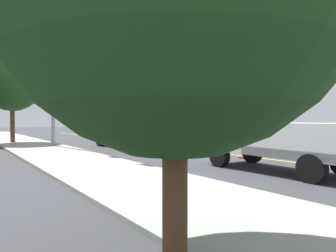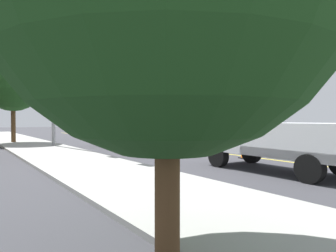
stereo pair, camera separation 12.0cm
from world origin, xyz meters
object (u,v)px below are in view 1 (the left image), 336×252
(traffic_cone_trailing, at_px, (126,137))
(traffic_signal_mast, at_px, (62,52))
(service_pickup_truck, at_px, (277,139))
(traffic_cone_mid_front, at_px, (245,149))
(passing_minivan, at_px, (148,129))
(utility_bucket_truck, at_px, (135,123))
(traffic_cone_mid_rear, at_px, (180,143))

(traffic_cone_trailing, height_order, traffic_signal_mast, traffic_signal_mast)
(service_pickup_truck, xyz_separation_m, traffic_cone_mid_front, (3.20, -1.59, -0.71))
(traffic_cone_trailing, bearing_deg, traffic_cone_mid_front, -174.29)
(traffic_signal_mast, bearing_deg, passing_minivan, -54.14)
(traffic_signal_mast, bearing_deg, service_pickup_truck, -156.54)
(utility_bucket_truck, xyz_separation_m, traffic_cone_trailing, (4.31, -1.23, -1.18))
(utility_bucket_truck, bearing_deg, traffic_signal_mast, 76.18)
(traffic_cone_mid_front, bearing_deg, traffic_cone_mid_rear, 1.86)
(utility_bucket_truck, relative_size, traffic_cone_mid_front, 10.00)
(traffic_cone_mid_rear, bearing_deg, traffic_signal_mast, 65.62)
(service_pickup_truck, distance_m, traffic_cone_trailing, 14.73)
(utility_bucket_truck, distance_m, traffic_cone_mid_rear, 3.15)
(traffic_cone_mid_rear, bearing_deg, traffic_cone_mid_front, -178.14)
(traffic_cone_trailing, bearing_deg, passing_minivan, -48.01)
(passing_minivan, bearing_deg, service_pickup_truck, 167.78)
(utility_bucket_truck, xyz_separation_m, service_pickup_truck, (-10.39, -0.80, -0.49))
(service_pickup_truck, height_order, traffic_cone_mid_rear, service_pickup_truck)
(traffic_cone_mid_rear, height_order, traffic_signal_mast, traffic_signal_mast)
(service_pickup_truck, distance_m, traffic_cone_mid_front, 3.64)
(utility_bucket_truck, distance_m, traffic_signal_mast, 5.98)
(traffic_cone_mid_rear, xyz_separation_m, traffic_cone_trailing, (6.18, 0.98, 0.08))
(service_pickup_truck, bearing_deg, traffic_cone_mid_front, -26.41)
(traffic_cone_mid_rear, distance_m, traffic_signal_mast, 8.85)
(service_pickup_truck, height_order, traffic_cone_mid_front, service_pickup_truck)
(utility_bucket_truck, distance_m, traffic_cone_mid_front, 7.67)
(utility_bucket_truck, height_order, traffic_cone_trailing, utility_bucket_truck)
(traffic_cone_mid_front, bearing_deg, service_pickup_truck, 153.59)
(passing_minivan, xyz_separation_m, traffic_signal_mast, (-6.36, 8.80, 4.81))
(service_pickup_truck, xyz_separation_m, traffic_cone_mid_rear, (8.53, -1.41, -0.77))
(utility_bucket_truck, height_order, traffic_cone_mid_front, utility_bucket_truck)
(utility_bucket_truck, bearing_deg, passing_minivan, -32.17)
(traffic_cone_mid_rear, bearing_deg, traffic_cone_trailing, 9.00)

